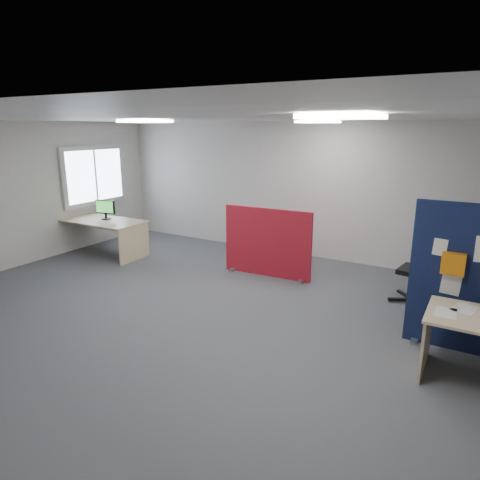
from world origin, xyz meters
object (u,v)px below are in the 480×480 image
at_px(red_divider, 267,243).
at_px(second_desk, 105,228).
at_px(office_chair, 426,264).
at_px(monitor_second, 105,209).

bearing_deg(red_divider, second_desk, -174.96).
bearing_deg(red_divider, office_chair, -1.86).
distance_m(monitor_second, office_chair, 6.16).
relative_size(red_divider, monitor_second, 3.72).
xyz_separation_m(red_divider, office_chair, (2.60, 0.04, 0.04)).
xyz_separation_m(red_divider, second_desk, (-3.53, -0.48, -0.04)).
bearing_deg(second_desk, monitor_second, 94.41).
relative_size(red_divider, office_chair, 1.45).
height_order(second_desk, monitor_second, monitor_second).
height_order(second_desk, office_chair, office_chair).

